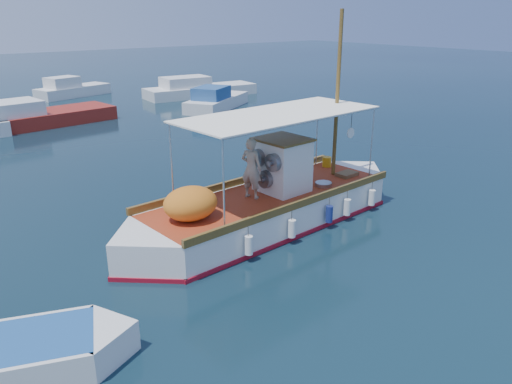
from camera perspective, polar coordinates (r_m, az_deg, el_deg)
ground at (r=15.04m, az=1.31°, el=-4.84°), size 160.00×160.00×0.00m
fishing_caique at (r=15.52m, az=1.37°, el=-1.70°), size 10.82×3.46×6.61m
bg_boat_n at (r=31.91m, az=-24.79°, el=7.56°), size 9.75×3.87×1.80m
bg_boat_ne at (r=35.04m, az=-4.60°, el=10.25°), size 6.41×5.12×1.80m
bg_boat_e at (r=40.60m, az=-6.67°, el=11.49°), size 9.10×3.42×1.80m
bg_boat_far_n at (r=42.76m, az=-20.37°, el=10.83°), size 6.08×3.49×1.80m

